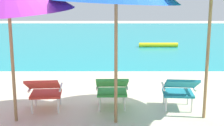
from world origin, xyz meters
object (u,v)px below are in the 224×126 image
object	(u,v)px
swim_buoy	(159,45)
lounge_chair_left	(45,90)
lounge_chair_center	(112,88)
lounge_chair_right	(179,89)

from	to	relation	value
swim_buoy	lounge_chair_left	distance (m)	8.14
lounge_chair_left	swim_buoy	bearing A→B (deg)	67.90
lounge_chair_center	swim_buoy	bearing A→B (deg)	75.54
lounge_chair_left	lounge_chair_center	bearing A→B (deg)	5.10
swim_buoy	lounge_chair_right	world-z (taller)	lounge_chair_right
lounge_chair_center	lounge_chair_right	size ratio (longest dim) A/B	0.97
lounge_chair_right	lounge_chair_left	bearing A→B (deg)	-178.70
swim_buoy	lounge_chair_center	distance (m)	7.68
swim_buoy	lounge_chair_left	size ratio (longest dim) A/B	1.74
swim_buoy	lounge_chair_left	world-z (taller)	lounge_chair_left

